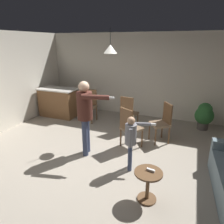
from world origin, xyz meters
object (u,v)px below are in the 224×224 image
(dining_chair_spare, at_px, (128,112))
(dining_chair_by_counter, at_px, (90,104))
(dining_chair_near_wall, at_px, (129,126))
(person_adult, at_px, (86,111))
(dining_chair_centre_back, at_px, (163,121))
(side_table_by_couch, at_px, (148,182))
(kitchen_counter, at_px, (58,102))
(person_child, at_px, (131,138))
(potted_plant_corner, at_px, (204,115))
(spare_remote_on_table, at_px, (151,170))

(dining_chair_spare, bearing_deg, dining_chair_by_counter, 177.60)
(dining_chair_by_counter, relative_size, dining_chair_near_wall, 1.00)
(person_adult, xyz_separation_m, dining_chair_by_counter, (-0.89, 1.85, -0.48))
(dining_chair_by_counter, height_order, dining_chair_centre_back, same)
(person_adult, height_order, dining_chair_spare, person_adult)
(person_adult, bearing_deg, side_table_by_couch, 46.08)
(kitchen_counter, xyz_separation_m, person_child, (3.17, -2.07, 0.21))
(kitchen_counter, height_order, potted_plant_corner, kitchen_counter)
(person_child, distance_m, dining_chair_spare, 1.91)
(dining_chair_by_counter, relative_size, dining_chair_centre_back, 1.00)
(person_child, relative_size, spare_remote_on_table, 8.51)
(dining_chair_near_wall, relative_size, dining_chair_spare, 1.00)
(dining_chair_spare, bearing_deg, dining_chair_centre_back, -10.93)
(person_adult, height_order, potted_plant_corner, person_adult)
(dining_chair_near_wall, bearing_deg, person_child, -41.91)
(side_table_by_couch, xyz_separation_m, dining_chair_centre_back, (-0.11, 2.16, 0.22))
(dining_chair_by_counter, bearing_deg, potted_plant_corner, -171.08)
(side_table_by_couch, bearing_deg, spare_remote_on_table, 51.99)
(person_adult, xyz_separation_m, potted_plant_corner, (2.46, 2.44, -0.59))
(side_table_by_couch, distance_m, dining_chair_centre_back, 2.18)
(kitchen_counter, bearing_deg, spare_remote_on_table, -36.78)
(dining_chair_spare, height_order, spare_remote_on_table, dining_chair_spare)
(kitchen_counter, relative_size, potted_plant_corner, 1.59)
(side_table_by_couch, relative_size, potted_plant_corner, 0.66)
(side_table_by_couch, distance_m, spare_remote_on_table, 0.22)
(person_child, distance_m, dining_chair_by_counter, 2.86)
(dining_chair_by_counter, bearing_deg, dining_chair_centre_back, 164.16)
(dining_chair_centre_back, distance_m, potted_plant_corner, 1.57)
(person_child, height_order, spare_remote_on_table, person_child)
(side_table_by_couch, xyz_separation_m, potted_plant_corner, (0.88, 3.37, 0.11))
(person_child, distance_m, dining_chair_near_wall, 0.88)
(spare_remote_on_table, bearing_deg, dining_chair_centre_back, 93.76)
(dining_chair_by_counter, bearing_deg, dining_chair_near_wall, 142.46)
(dining_chair_spare, bearing_deg, person_child, -62.43)
(kitchen_counter, bearing_deg, potted_plant_corner, 7.32)
(dining_chair_by_counter, distance_m, potted_plant_corner, 3.40)
(kitchen_counter, distance_m, dining_chair_near_wall, 3.14)
(person_child, relative_size, dining_chair_by_counter, 1.11)
(kitchen_counter, height_order, dining_chair_centre_back, dining_chair_centre_back)
(dining_chair_centre_back, bearing_deg, person_adult, 93.91)
(dining_chair_near_wall, relative_size, dining_chair_centre_back, 1.00)
(person_adult, height_order, spare_remote_on_table, person_adult)
(person_adult, distance_m, spare_remote_on_table, 1.90)
(person_child, distance_m, dining_chair_centre_back, 1.50)
(potted_plant_corner, bearing_deg, dining_chair_centre_back, -129.45)
(person_adult, relative_size, dining_chair_by_counter, 1.65)
(kitchen_counter, relative_size, person_adult, 0.76)
(dining_chair_spare, bearing_deg, side_table_by_couch, -57.48)
(dining_chair_centre_back, bearing_deg, person_child, 129.11)
(side_table_by_couch, bearing_deg, dining_chair_by_counter, 131.54)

